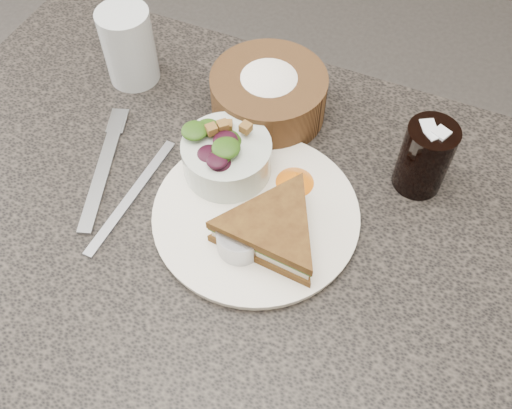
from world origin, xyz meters
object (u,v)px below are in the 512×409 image
Objects in this scene: dining_table at (228,324)px; dinner_plate at (256,215)px; sandwich at (273,230)px; dressing_ramekin at (240,239)px; bread_basket at (269,89)px; water_glass at (129,46)px; cola_glass at (426,155)px; salad_bowl at (227,153)px.

dinner_plate reaches higher than dining_table.
sandwich is 2.83× the size of dressing_ramekin.
bread_basket reaches higher than dinner_plate.
dinner_plate is 0.06m from dressing_ramekin.
cola_glass is at bearing -3.27° from water_glass.
salad_bowl is 2.08× the size of dressing_ramekin.
dining_table is 0.54m from water_glass.
dressing_ramekin is at bearing -36.15° from dining_table.
sandwich is at bearing -39.01° from dinner_plate.
dressing_ramekin reaches higher than dinner_plate.
sandwich reaches higher than dressing_ramekin.
dining_table is 8.35× the size of cola_glass.
water_glass is (-0.30, 0.23, 0.03)m from dressing_ramekin.
bread_basket is at bearing 108.25° from dinner_plate.
cola_glass reaches higher than dining_table.
sandwich is 1.42× the size of cola_glass.
sandwich is 0.04m from dressing_ramekin.
dining_table is 0.43m from salad_bowl.
salad_bowl is at bearing 145.97° from sandwich.
dressing_ramekin is 0.25m from bread_basket.
dining_table is 5.89× the size of sandwich.
bread_basket is (-0.10, 0.22, 0.01)m from sandwich.
cola_glass is at bearing 54.65° from sandwich.
salad_bowl is 0.13m from dressing_ramekin.
salad_bowl reaches higher than dining_table.
dressing_ramekin is at bearing -75.22° from bread_basket.
water_glass is at bearing -177.01° from bread_basket.
salad_bowl is 0.26m from water_glass.
bread_basket reaches higher than salad_bowl.
cola_glass is at bearing 48.56° from dressing_ramekin.
water_glass is (-0.33, 0.21, 0.03)m from sandwich.
dining_table is 0.42m from sandwich.
dinner_plate is at bearing -37.79° from salad_bowl.
dressing_ramekin is at bearing -137.22° from sandwich.
dinner_plate is 2.22× the size of salad_bowl.
sandwich reaches higher than dining_table.
cola_glass is 0.48m from water_glass.
salad_bowl is (-0.07, 0.05, 0.04)m from dinner_plate.
sandwich is at bearing -129.55° from cola_glass.
bread_basket is 1.42× the size of water_glass.
dinner_plate is at bearing 20.66° from dining_table.
cola_glass reaches higher than dinner_plate.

